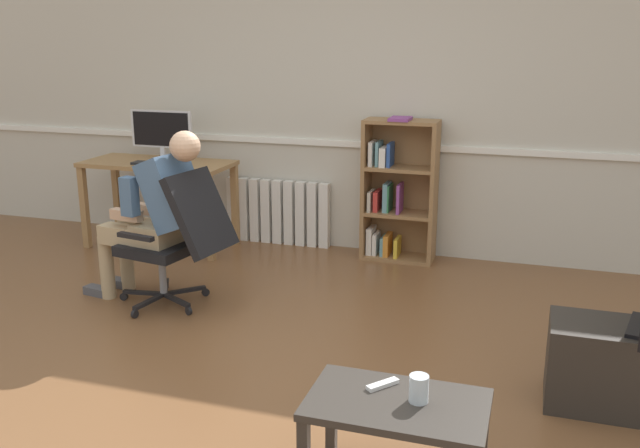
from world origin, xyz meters
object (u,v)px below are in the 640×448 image
spare_remote (383,384)px  person_seated (155,212)px  coffee_table (397,415)px  computer_mouse (181,164)px  radiator (278,212)px  keyboard (153,164)px  bookshelf (396,193)px  computer_desk (158,175)px  imac_monitor (161,131)px  drinking_glass (419,389)px  office_chair (179,235)px

spare_remote → person_seated: bearing=2.3°
coffee_table → computer_mouse: bearing=132.1°
radiator → keyboard: bearing=-149.8°
bookshelf → radiator: size_ratio=1.24×
computer_mouse → computer_desk: bearing=157.9°
computer_mouse → spare_remote: (2.29, -2.52, -0.35)m
imac_monitor → spare_remote: (2.58, -2.72, -0.59)m
computer_desk → computer_mouse: computer_mouse is taller
imac_monitor → drinking_glass: imac_monitor is taller
computer_mouse → coffee_table: computer_mouse is taller
keyboard → bookshelf: 2.05m
computer_mouse → drinking_glass: bearing=-46.7°
computer_desk → spare_remote: size_ratio=8.57×
imac_monitor → person_seated: 1.48m
imac_monitor → drinking_glass: 3.95m
computer_mouse → person_seated: bearing=-70.6°
bookshelf → person_seated: (-1.36, -1.49, 0.09)m
office_chair → spare_remote: size_ratio=6.41×
imac_monitor → drinking_glass: bearing=-45.6°
person_seated → drinking_glass: person_seated is taller
keyboard → person_seated: size_ratio=0.30×
computer_desk → drinking_glass: size_ratio=11.45×
computer_desk → drinking_glass: 3.87m
person_seated → coffee_table: (1.99, -1.55, -0.30)m
person_seated → drinking_glass: size_ratio=10.90×
imac_monitor → radiator: 1.23m
imac_monitor → coffee_table: bearing=-46.7°
radiator → person_seated: 1.65m
keyboard → person_seated: bearing=-58.9°
radiator → spare_remote: 3.45m
bookshelf → office_chair: size_ratio=1.23×
radiator → office_chair: 1.64m
office_chair → person_seated: 0.23m
keyboard → computer_mouse: size_ratio=3.66×
person_seated → radiator: bearing=179.9°
imac_monitor → bookshelf: bearing=6.1°
imac_monitor → keyboard: bearing=-82.3°
computer_mouse → spare_remote: 3.43m
keyboard → coffee_table: keyboard is taller
spare_remote → coffee_table: bearing=169.0°
coffee_table → spare_remote: (-0.08, 0.10, 0.07)m
computer_desk → imac_monitor: size_ratio=2.24×
radiator → computer_desk: bearing=-157.7°
imac_monitor → radiator: bearing=18.4°
bookshelf → computer_desk: bearing=-171.8°
computer_mouse → radiator: (0.65, 0.51, -0.49)m
imac_monitor → bookshelf: 2.08m
computer_mouse → drinking_glass: (2.45, -2.60, -0.30)m
imac_monitor → drinking_glass: size_ratio=5.12×
computer_mouse → person_seated: (0.38, -1.08, -0.12)m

